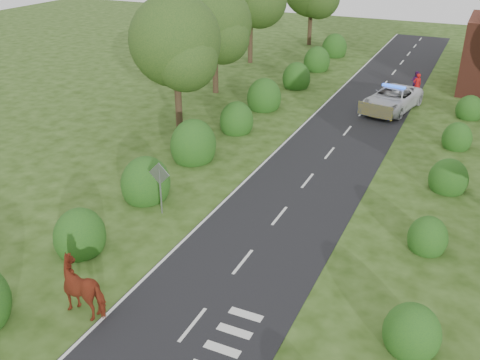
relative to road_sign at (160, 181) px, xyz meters
The scene contains 12 objects.
ground 5.63m from the road_sign, 21.80° to the right, with size 120.00×120.00×0.00m, color #243E0E.
road 14.03m from the road_sign, 68.96° to the left, with size 6.00×70.00×0.02m, color black.
road_markings 11.56m from the road_sign, 72.72° to the left, with size 4.96×70.00×0.01m.
hedgerow_left 9.85m from the road_sign, 98.87° to the left, with size 2.75×50.41×3.00m.
hedgerow_right 14.85m from the road_sign, 38.46° to the left, with size 2.10×45.78×2.10m.
tree_left_a 11.55m from the road_sign, 115.73° to the left, with size 5.74×5.60×8.38m.
tree_left_b 19.22m from the road_sign, 109.29° to the left, with size 5.74×5.60×8.07m.
road_sign is the anchor object (origin of this frame).
cow 6.95m from the road_sign, 78.89° to the right, with size 1.21×2.29×1.62m, color maroon.
police_van 20.59m from the road_sign, 70.95° to the left, with size 3.81×6.33×1.78m.
pedestrian_red 24.81m from the road_sign, 71.70° to the left, with size 0.64×0.42×1.76m, color red.
pedestrian_purple 25.97m from the road_sign, 73.19° to the left, with size 0.78×0.61×1.61m, color #471952.
Camera 1 is at (7.26, -15.88, 12.12)m, focal length 40.00 mm.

